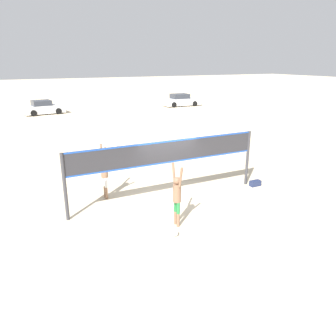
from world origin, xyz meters
The scene contains 8 objects.
ground_plane centered at (0.00, 0.00, 0.00)m, with size 200.00×200.00×0.00m, color beige.
volleyball_net centered at (0.00, 0.00, 1.79)m, with size 8.17×0.13×2.49m.
player_spiker centered at (-0.71, -2.11, 1.16)m, with size 0.28×0.71×2.20m.
player_blocker centered at (-2.24, 1.32, 1.19)m, with size 0.28×0.72×2.25m.
volleyball centered at (-1.12, -2.75, 0.11)m, with size 0.23×0.23×0.23m.
gear_bag centered at (4.26, -0.39, 0.13)m, with size 0.51×0.26×0.25m.
parked_car_mid centered at (14.48, 25.42, 0.67)m, with size 4.70×2.16×1.50m.
parked_car_far centered at (-1.79, 26.06, 0.66)m, with size 4.29×2.26×1.47m.
Camera 1 is at (-5.53, -11.11, 5.45)m, focal length 35.00 mm.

